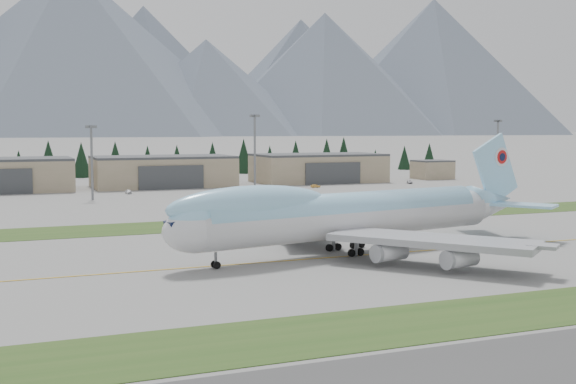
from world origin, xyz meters
name	(u,v)px	position (x,y,z in m)	size (l,w,h in m)	color
ground	(441,250)	(0.00, 0.00, 0.00)	(7000.00, 7000.00, 0.00)	slate
grass_strip_far	(328,219)	(0.00, 45.00, 0.00)	(400.00, 18.00, 0.08)	#2C4C1B
taxiway_line_main	(441,250)	(0.00, 0.00, 0.00)	(400.00, 0.40, 0.02)	gold
boeing_747_freighter	(349,214)	(-16.02, 2.80, 6.42)	(74.26, 62.71, 19.47)	silver
hangar_center	(163,171)	(-15.00, 149.90, 5.39)	(48.00, 26.60, 10.80)	gray
hangar_right	(318,168)	(45.00, 149.90, 5.39)	(48.00, 26.60, 10.80)	gray
control_shed	(432,170)	(95.00, 148.00, 3.80)	(14.00, 12.00, 7.60)	gray
floodlight_masts	(159,144)	(-24.38, 110.84, 15.80)	(200.85, 6.88, 24.73)	slate
service_vehicle_a	(129,194)	(-31.17, 125.62, 0.00)	(1.58, 3.91, 1.33)	white
service_vehicle_b	(316,188)	(32.78, 125.16, 0.00)	(1.19, 3.39, 1.12)	#B97F2E
service_vehicle_c	(410,184)	(72.82, 129.13, 0.00)	(1.69, 4.17, 1.21)	#A2A3A7
conifer_belt	(171,159)	(1.94, 212.34, 7.19)	(276.42, 15.77, 16.47)	black
mountain_ridge_front	(24,57)	(12.00, 2208.96, 234.19)	(4316.21, 1222.64, 526.58)	slate
mountain_ridge_rear	(72,69)	(211.63, 2900.00, 258.11)	(4431.05, 1044.59, 522.29)	slate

